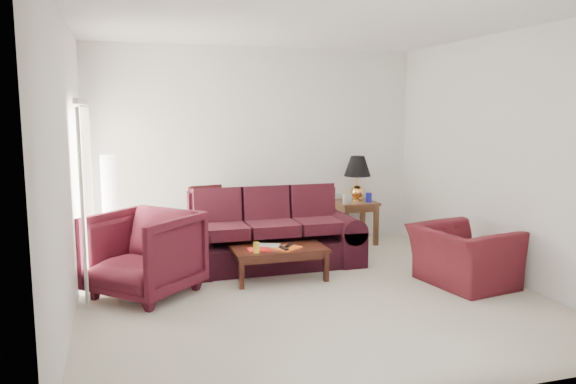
# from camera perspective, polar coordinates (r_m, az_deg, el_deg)

# --- Properties ---
(floor) EXTENTS (5.00, 5.00, 0.00)m
(floor) POSITION_cam_1_polar(r_m,az_deg,el_deg) (6.48, 2.21, -10.29)
(floor) COLOR beige
(floor) RESTS_ON ground
(blinds) EXTENTS (0.10, 2.00, 2.16)m
(blinds) POSITION_cam_1_polar(r_m,az_deg,el_deg) (7.18, -19.92, -0.07)
(blinds) COLOR silver
(blinds) RESTS_ON ground
(sofa) EXTENTS (2.45, 1.13, 0.98)m
(sofa) POSITION_cam_1_polar(r_m,az_deg,el_deg) (7.46, -1.83, -3.86)
(sofa) COLOR black
(sofa) RESTS_ON ground
(throw_pillow) EXTENTS (0.49, 0.30, 0.48)m
(throw_pillow) POSITION_cam_1_polar(r_m,az_deg,el_deg) (8.10, -8.31, -0.98)
(throw_pillow) COLOR black
(throw_pillow) RESTS_ON sofa
(end_table) EXTENTS (0.62, 0.62, 0.66)m
(end_table) POSITION_cam_1_polar(r_m,az_deg,el_deg) (8.85, 6.79, -3.05)
(end_table) COLOR #4C341A
(end_table) RESTS_ON ground
(table_lamp) EXTENTS (0.52, 0.52, 0.70)m
(table_lamp) POSITION_cam_1_polar(r_m,az_deg,el_deg) (8.81, 7.05, 1.38)
(table_lamp) COLOR gold
(table_lamp) RESTS_ON end_table
(clock) EXTENTS (0.15, 0.10, 0.14)m
(clock) POSITION_cam_1_polar(r_m,az_deg,el_deg) (8.57, 6.04, -0.68)
(clock) COLOR white
(clock) RESTS_ON end_table
(blue_canister) EXTENTS (0.11, 0.11, 0.15)m
(blue_canister) POSITION_cam_1_polar(r_m,az_deg,el_deg) (8.71, 8.21, -0.57)
(blue_canister) COLOR #161690
(blue_canister) RESTS_ON end_table
(picture_frame) EXTENTS (0.18, 0.21, 0.06)m
(picture_frame) POSITION_cam_1_polar(r_m,az_deg,el_deg) (8.89, 5.37, -0.23)
(picture_frame) COLOR silver
(picture_frame) RESTS_ON end_table
(floor_lamp) EXTENTS (0.30, 0.30, 1.50)m
(floor_lamp) POSITION_cam_1_polar(r_m,az_deg,el_deg) (7.96, -17.62, -1.60)
(floor_lamp) COLOR silver
(floor_lamp) RESTS_ON ground
(armchair_left) EXTENTS (1.46, 1.46, 0.95)m
(armchair_left) POSITION_cam_1_polar(r_m,az_deg,el_deg) (6.49, -14.42, -6.11)
(armchair_left) COLOR #400E19
(armchair_left) RESTS_ON ground
(armchair_right) EXTENTS (1.11, 1.22, 0.70)m
(armchair_right) POSITION_cam_1_polar(r_m,az_deg,el_deg) (7.01, 17.37, -6.23)
(armchair_right) COLOR #481018
(armchair_right) RESTS_ON ground
(coffee_table) EXTENTS (1.19, 0.67, 0.40)m
(coffee_table) POSITION_cam_1_polar(r_m,az_deg,el_deg) (6.94, -0.89, -7.28)
(coffee_table) COLOR black
(coffee_table) RESTS_ON ground
(magazine_red) EXTENTS (0.28, 0.22, 0.02)m
(magazine_red) POSITION_cam_1_polar(r_m,az_deg,el_deg) (6.77, -2.91, -5.86)
(magazine_red) COLOR red
(magazine_red) RESTS_ON coffee_table
(magazine_white) EXTENTS (0.33, 0.30, 0.02)m
(magazine_white) POSITION_cam_1_polar(r_m,az_deg,el_deg) (6.95, -2.00, -5.47)
(magazine_white) COLOR silver
(magazine_white) RESTS_ON coffee_table
(magazine_orange) EXTENTS (0.38, 0.37, 0.02)m
(magazine_orange) POSITION_cam_1_polar(r_m,az_deg,el_deg) (6.83, -0.06, -5.71)
(magazine_orange) COLOR orange
(magazine_orange) RESTS_ON coffee_table
(remote_a) EXTENTS (0.08, 0.18, 0.02)m
(remote_a) POSITION_cam_1_polar(r_m,az_deg,el_deg) (6.75, -0.42, -5.72)
(remote_a) COLOR black
(remote_a) RESTS_ON coffee_table
(remote_b) EXTENTS (0.15, 0.17, 0.02)m
(remote_b) POSITION_cam_1_polar(r_m,az_deg,el_deg) (6.89, 0.12, -5.41)
(remote_b) COLOR black
(remote_b) RESTS_ON coffee_table
(yellow_glass) EXTENTS (0.08, 0.08, 0.13)m
(yellow_glass) POSITION_cam_1_polar(r_m,az_deg,el_deg) (6.64, -3.24, -5.65)
(yellow_glass) COLOR yellow
(yellow_glass) RESTS_ON coffee_table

